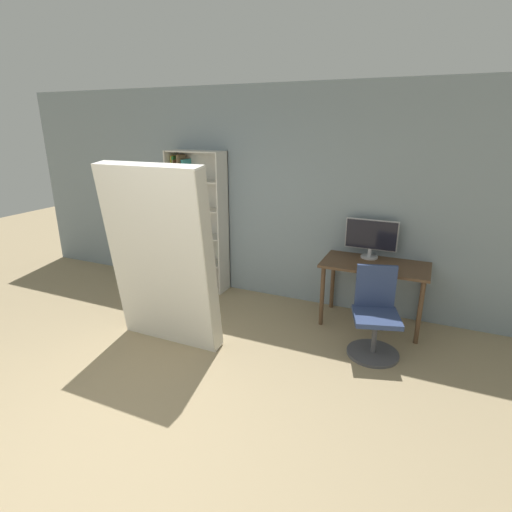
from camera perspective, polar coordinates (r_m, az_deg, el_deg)
The scene contains 7 objects.
ground_plane at distance 3.27m, azimuth -21.59°, elevation -26.39°, with size 16.00×16.00×0.00m, color #9E8966.
wall_back at distance 5.16m, azimuth 2.74°, elevation 8.44°, with size 8.00×0.06×2.70m.
desk at distance 4.70m, azimuth 16.56°, elevation -2.31°, with size 1.17×0.62×0.75m.
monitor at distance 4.79m, azimuth 16.12°, elevation 2.67°, with size 0.59×0.20×0.45m.
office_chair at distance 4.24m, azimuth 16.62°, elevation -8.83°, with size 0.55×0.55×0.90m.
bookshelf at distance 5.65m, azimuth -8.87°, elevation 4.26°, with size 0.80×0.31×1.91m.
mattress_near at distance 4.11m, azimuth -13.35°, elevation -0.38°, with size 1.15×0.40×1.90m.
Camera 1 is at (1.85, -1.50, 2.24)m, focal length 28.00 mm.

